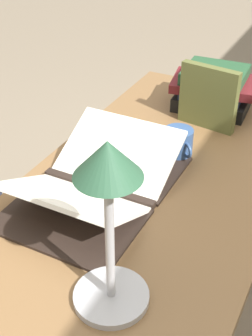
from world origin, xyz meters
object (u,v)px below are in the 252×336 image
open_book (98,181)px  reading_lamp (109,204)px  book_standing_upright (208,98)px  book_stack_tall (214,89)px  coffee_mug (178,143)px

open_book → reading_lamp: 0.44m
open_book → book_standing_upright: size_ratio=2.54×
book_stack_tall → coffee_mug: (0.36, 0.01, -0.03)m
book_standing_upright → reading_lamp: size_ratio=0.55×
book_stack_tall → reading_lamp: 0.97m
open_book → book_stack_tall: (-0.63, 0.12, 0.04)m
open_book → book_stack_tall: bearing=169.8°
book_stack_tall → coffee_mug: bearing=1.4°
book_stack_tall → reading_lamp: size_ratio=0.83×
book_standing_upright → reading_lamp: reading_lamp is taller
book_stack_tall → book_standing_upright: size_ratio=1.50×
book_standing_upright → coffee_mug: 0.22m
book_stack_tall → coffee_mug: size_ratio=2.99×
open_book → book_standing_upright: book_standing_upright is taller
open_book → book_standing_upright: (-0.49, 0.14, 0.07)m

